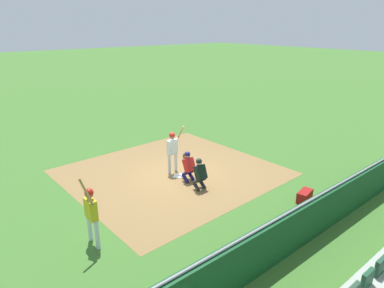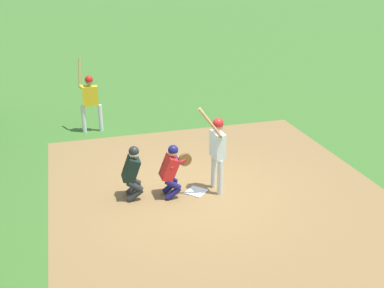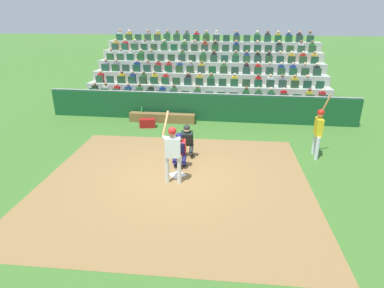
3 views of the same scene
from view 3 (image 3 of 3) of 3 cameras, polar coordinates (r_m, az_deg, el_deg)
ground_plane at (r=10.61m, az=-2.60°, el=-5.57°), size 160.00×160.00×0.00m
infield_dirt_patch at (r=10.17m, az=-3.09°, el=-6.83°), size 8.62×8.07×0.01m
home_plate_marker at (r=10.60m, az=-2.60°, el=-5.49°), size 0.62×0.62×0.02m
batter_at_plate at (r=9.69m, az=-3.51°, el=-0.80°), size 0.59×0.67×2.20m
catcher_crouching at (r=10.83m, az=-2.31°, el=-0.74°), size 0.48×0.73×1.30m
home_plate_umpire at (r=11.63m, az=-0.89°, el=0.83°), size 0.46×0.46×1.30m
dugout_wall at (r=15.94m, az=1.17°, el=6.57°), size 15.18×0.24×1.40m
dugout_bench at (r=15.83m, az=-5.33°, el=4.66°), size 3.22×0.40×0.44m
water_bottle_on_bench at (r=16.07m, az=-8.93°, el=6.07°), size 0.07×0.07×0.27m
equipment_duffel_bag at (r=15.19m, az=-7.92°, el=3.72°), size 0.78×0.50×0.40m
on_deck_batter at (r=12.41m, az=21.60°, el=2.77°), size 0.47×0.66×2.31m
bleacher_stand at (r=21.42m, az=2.97°, el=12.00°), size 14.27×6.09×3.97m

